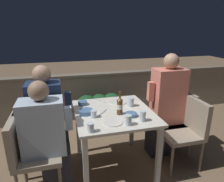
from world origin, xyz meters
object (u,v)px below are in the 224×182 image
(person_blue_shirt, at_px, (48,139))
(person_coral_top, at_px, (165,106))
(chair_left_near, at_px, (28,149))
(beer_bottle, at_px, (120,106))
(chair_right_near, at_px, (187,126))
(chair_right_far, at_px, (177,116))
(chair_left_far, at_px, (33,133))
(person_navy_jumper, at_px, (50,121))

(person_blue_shirt, relative_size, person_coral_top, 0.89)
(chair_left_near, distance_m, beer_bottle, 1.02)
(chair_right_near, height_order, chair_right_far, same)
(chair_left_far, height_order, beer_bottle, beer_bottle)
(chair_right_near, bearing_deg, chair_left_far, 170.88)
(chair_left_far, relative_size, chair_right_far, 1.00)
(person_navy_jumper, relative_size, chair_right_near, 1.51)
(person_blue_shirt, height_order, person_coral_top, person_coral_top)
(person_blue_shirt, bearing_deg, chair_right_near, 0.39)
(person_blue_shirt, distance_m, chair_left_far, 0.36)
(chair_right_far, bearing_deg, beer_bottle, -164.84)
(chair_right_near, height_order, person_coral_top, person_coral_top)
(beer_bottle, bearing_deg, person_coral_top, 19.13)
(chair_left_near, relative_size, person_blue_shirt, 0.71)
(chair_left_far, xyz_separation_m, person_coral_top, (1.64, 0.01, 0.16))
(chair_left_near, distance_m, chair_right_near, 1.80)
(chair_right_far, bearing_deg, person_blue_shirt, -169.42)
(chair_right_far, distance_m, beer_bottle, 0.98)
(chair_right_far, bearing_deg, chair_left_far, -179.65)
(person_blue_shirt, relative_size, chair_right_far, 1.41)
(person_blue_shirt, bearing_deg, chair_right_far, 10.58)
(person_blue_shirt, bearing_deg, person_navy_jumper, 87.67)
(chair_left_near, xyz_separation_m, chair_right_far, (1.85, 0.31, 0.00))
(person_coral_top, distance_m, beer_bottle, 0.75)
(chair_left_far, distance_m, chair_right_far, 1.84)
(person_coral_top, xyz_separation_m, beer_bottle, (-0.69, -0.24, 0.17))
(person_navy_jumper, bearing_deg, chair_right_near, -10.22)
(chair_left_near, height_order, person_blue_shirt, person_blue_shirt)
(chair_right_near, distance_m, person_coral_top, 0.37)
(chair_left_near, height_order, person_navy_jumper, person_navy_jumper)
(chair_left_near, bearing_deg, beer_bottle, 4.05)
(chair_left_near, bearing_deg, person_coral_top, 10.55)
(chair_right_far, xyz_separation_m, person_coral_top, (-0.19, 0.00, 0.16))
(person_blue_shirt, height_order, chair_right_near, person_blue_shirt)
(person_navy_jumper, distance_m, beer_bottle, 0.81)
(chair_right_near, bearing_deg, person_blue_shirt, -179.61)
(chair_left_near, xyz_separation_m, person_navy_jumper, (0.21, 0.30, 0.13))
(chair_left_near, distance_m, person_coral_top, 1.70)
(person_blue_shirt, bearing_deg, chair_left_near, 180.00)
(chair_left_far, bearing_deg, chair_right_far, 0.35)
(person_navy_jumper, xyz_separation_m, person_coral_top, (1.45, 0.01, 0.03))
(chair_left_near, xyz_separation_m, beer_bottle, (0.97, 0.07, 0.33))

